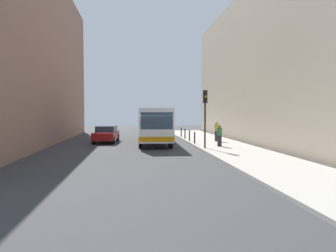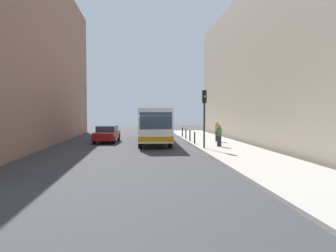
{
  "view_description": "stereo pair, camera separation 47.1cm",
  "coord_description": "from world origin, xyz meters",
  "px_view_note": "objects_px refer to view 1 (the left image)",
  "views": [
    {
      "loc": [
        -1.55,
        -22.97,
        2.72
      ],
      "look_at": [
        1.31,
        2.32,
        1.57
      ],
      "focal_mm": 33.47,
      "sensor_mm": 36.0,
      "label": 1
    },
    {
      "loc": [
        -1.08,
        -23.02,
        2.72
      ],
      "look_at": [
        1.31,
        2.32,
        1.57
      ],
      "focal_mm": 33.47,
      "sensor_mm": 36.0,
      "label": 2
    }
  ],
  "objects_px": {
    "car_beside_bus": "(106,134)",
    "bollard_farthest": "(181,132)",
    "bus": "(153,123)",
    "traffic_light": "(205,108)",
    "bollard_near": "(195,138)",
    "pedestrian_near_signal": "(220,136)",
    "bollard_mid": "(189,136)",
    "bollard_far": "(185,134)",
    "pedestrian_mid_sidewalk": "(217,131)"
  },
  "relations": [
    {
      "from": "car_beside_bus",
      "to": "bollard_mid",
      "type": "xyz_separation_m",
      "value": [
        7.33,
        -0.97,
        -0.16
      ]
    },
    {
      "from": "bollard_near",
      "to": "pedestrian_mid_sidewalk",
      "type": "distance_m",
      "value": 2.97
    },
    {
      "from": "traffic_light",
      "to": "bollard_mid",
      "type": "relative_size",
      "value": 4.32
    },
    {
      "from": "bollard_far",
      "to": "bollard_mid",
      "type": "bearing_deg",
      "value": -90.0
    },
    {
      "from": "pedestrian_near_signal",
      "to": "bollard_mid",
      "type": "bearing_deg",
      "value": 97.41
    },
    {
      "from": "bollard_mid",
      "to": "pedestrian_mid_sidewalk",
      "type": "relative_size",
      "value": 0.53
    },
    {
      "from": "pedestrian_near_signal",
      "to": "bollard_near",
      "type": "bearing_deg",
      "value": 113.28
    },
    {
      "from": "bus",
      "to": "bollard_mid",
      "type": "relative_size",
      "value": 11.64
    },
    {
      "from": "car_beside_bus",
      "to": "pedestrian_near_signal",
      "type": "height_order",
      "value": "pedestrian_near_signal"
    },
    {
      "from": "traffic_light",
      "to": "pedestrian_mid_sidewalk",
      "type": "bearing_deg",
      "value": 66.17
    },
    {
      "from": "bollard_near",
      "to": "pedestrian_near_signal",
      "type": "distance_m",
      "value": 2.65
    },
    {
      "from": "bus",
      "to": "bollard_far",
      "type": "xyz_separation_m",
      "value": [
        3.22,
        2.24,
        -1.1
      ]
    },
    {
      "from": "bus",
      "to": "traffic_light",
      "type": "xyz_separation_m",
      "value": [
        3.32,
        -5.7,
        1.28
      ]
    },
    {
      "from": "bus",
      "to": "bollard_mid",
      "type": "bearing_deg",
      "value": 178.87
    },
    {
      "from": "bollard_farthest",
      "to": "pedestrian_near_signal",
      "type": "height_order",
      "value": "pedestrian_near_signal"
    },
    {
      "from": "bus",
      "to": "pedestrian_near_signal",
      "type": "xyz_separation_m",
      "value": [
        4.68,
        -4.66,
        -0.78
      ]
    },
    {
      "from": "traffic_light",
      "to": "bollard_far",
      "type": "height_order",
      "value": "traffic_light"
    },
    {
      "from": "bus",
      "to": "bollard_mid",
      "type": "height_order",
      "value": "bus"
    },
    {
      "from": "bus",
      "to": "car_beside_bus",
      "type": "height_order",
      "value": "bus"
    },
    {
      "from": "bus",
      "to": "bollard_farthest",
      "type": "distance_m",
      "value": 5.72
    },
    {
      "from": "bollard_farthest",
      "to": "traffic_light",
      "type": "bearing_deg",
      "value": -89.44
    },
    {
      "from": "pedestrian_mid_sidewalk",
      "to": "bollard_farthest",
      "type": "bearing_deg",
      "value": -155.61
    },
    {
      "from": "bollard_near",
      "to": "bollard_farthest",
      "type": "relative_size",
      "value": 1.0
    },
    {
      "from": "bus",
      "to": "bollard_farthest",
      "type": "xyz_separation_m",
      "value": [
        3.22,
        4.6,
        -1.1
      ]
    },
    {
      "from": "bollard_near",
      "to": "bollard_farthest",
      "type": "xyz_separation_m",
      "value": [
        0.0,
        7.07,
        0.0
      ]
    },
    {
      "from": "bollard_farthest",
      "to": "bollard_near",
      "type": "bearing_deg",
      "value": -90.0
    },
    {
      "from": "bollard_mid",
      "to": "car_beside_bus",
      "type": "bearing_deg",
      "value": 172.5
    },
    {
      "from": "traffic_light",
      "to": "pedestrian_near_signal",
      "type": "relative_size",
      "value": 2.55
    },
    {
      "from": "bollard_near",
      "to": "pedestrian_near_signal",
      "type": "relative_size",
      "value": 0.59
    },
    {
      "from": "pedestrian_near_signal",
      "to": "bollard_farthest",
      "type": "bearing_deg",
      "value": 88.59
    },
    {
      "from": "bollard_farthest",
      "to": "pedestrian_near_signal",
      "type": "bearing_deg",
      "value": -81.08
    },
    {
      "from": "pedestrian_near_signal",
      "to": "bollard_far",
      "type": "bearing_deg",
      "value": 91.56
    },
    {
      "from": "car_beside_bus",
      "to": "pedestrian_near_signal",
      "type": "bearing_deg",
      "value": 152.22
    },
    {
      "from": "bollard_far",
      "to": "bollard_farthest",
      "type": "xyz_separation_m",
      "value": [
        0.0,
        2.36,
        0.0
      ]
    },
    {
      "from": "traffic_light",
      "to": "bollard_farthest",
      "type": "bearing_deg",
      "value": 90.56
    },
    {
      "from": "traffic_light",
      "to": "pedestrian_mid_sidewalk",
      "type": "relative_size",
      "value": 2.28
    },
    {
      "from": "bus",
      "to": "car_beside_bus",
      "type": "bearing_deg",
      "value": -10.65
    },
    {
      "from": "traffic_light",
      "to": "pedestrian_mid_sidewalk",
      "type": "distance_m",
      "value": 5.83
    },
    {
      "from": "bollard_far",
      "to": "pedestrian_mid_sidewalk",
      "type": "distance_m",
      "value": 3.74
    },
    {
      "from": "bollard_mid",
      "to": "pedestrian_mid_sidewalk",
      "type": "height_order",
      "value": "pedestrian_mid_sidewalk"
    },
    {
      "from": "bus",
      "to": "pedestrian_near_signal",
      "type": "distance_m",
      "value": 6.65
    },
    {
      "from": "pedestrian_mid_sidewalk",
      "to": "bus",
      "type": "bearing_deg",
      "value": -96.27
    },
    {
      "from": "pedestrian_near_signal",
      "to": "pedestrian_mid_sidewalk",
      "type": "bearing_deg",
      "value": 67.44
    },
    {
      "from": "bus",
      "to": "traffic_light",
      "type": "height_order",
      "value": "traffic_light"
    },
    {
      "from": "traffic_light",
      "to": "pedestrian_near_signal",
      "type": "height_order",
      "value": "traffic_light"
    },
    {
      "from": "bollard_mid",
      "to": "pedestrian_near_signal",
      "type": "xyz_separation_m",
      "value": [
        1.45,
        -4.55,
        0.32
      ]
    },
    {
      "from": "bus",
      "to": "car_beside_bus",
      "type": "distance_m",
      "value": 4.3
    },
    {
      "from": "car_beside_bus",
      "to": "bollard_farthest",
      "type": "height_order",
      "value": "car_beside_bus"
    },
    {
      "from": "traffic_light",
      "to": "pedestrian_near_signal",
      "type": "distance_m",
      "value": 2.67
    },
    {
      "from": "traffic_light",
      "to": "bollard_near",
      "type": "bearing_deg",
      "value": 91.78
    }
  ]
}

